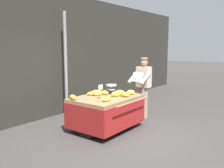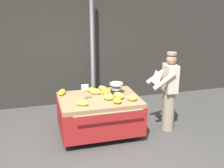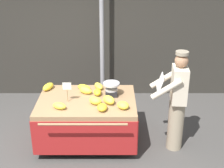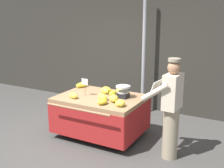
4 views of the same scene
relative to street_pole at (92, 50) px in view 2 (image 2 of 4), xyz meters
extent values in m
plane|color=#423F3D|center=(-0.43, -2.18, -1.49)|extent=(60.00, 60.00, 0.00)
cube|color=#2D2B26|center=(-0.43, 0.45, 0.29)|extent=(16.00, 0.24, 3.57)
cylinder|color=gray|center=(0.00, 0.00, 0.00)|extent=(0.09, 0.09, 2.99)
cube|color=#93704C|center=(-0.22, -1.63, -0.72)|extent=(1.62, 1.19, 0.08)
cylinder|color=black|center=(-0.95, -1.63, -1.11)|extent=(0.05, 0.76, 0.76)
cylinder|color=#B7B7BC|center=(-0.98, -1.63, -1.11)|extent=(0.01, 0.14, 0.14)
cylinder|color=black|center=(0.52, -1.63, -1.11)|extent=(0.05, 0.76, 0.76)
cylinder|color=#B7B7BC|center=(0.55, -1.63, -1.11)|extent=(0.01, 0.14, 0.14)
cylinder|color=#4C4742|center=(-0.22, -1.12, -1.12)|extent=(0.05, 0.05, 0.74)
cube|color=maroon|center=(-0.22, -2.23, -1.06)|extent=(1.62, 0.02, 0.60)
cube|color=maroon|center=(-0.22, -1.04, -1.06)|extent=(1.62, 0.02, 0.60)
cube|color=maroon|center=(-1.03, -1.63, -1.06)|extent=(0.02, 1.19, 0.60)
cube|color=maroon|center=(0.60, -1.63, -1.06)|extent=(0.02, 1.19, 0.60)
cylinder|color=#93704C|center=(-0.22, -2.41, -0.70)|extent=(1.30, 0.04, 0.04)
cube|color=black|center=(0.20, -1.48, -0.63)|extent=(0.20, 0.20, 0.09)
cylinder|color=#B7B7BC|center=(0.20, -1.48, -0.53)|extent=(0.02, 0.02, 0.11)
cylinder|color=#B7B7BC|center=(0.20, -1.48, -0.46)|extent=(0.28, 0.28, 0.04)
cylinder|color=#B7B7BC|center=(0.20, -1.48, -0.57)|extent=(0.21, 0.21, 0.03)
cylinder|color=#997A51|center=(-0.52, -1.71, -0.57)|extent=(0.01, 0.01, 0.22)
cube|color=white|center=(-0.52, -1.72, -0.40)|extent=(0.14, 0.01, 0.12)
ellipsoid|color=gold|center=(-0.04, -1.46, -0.63)|extent=(0.15, 0.22, 0.10)
ellipsoid|color=yellow|center=(-0.03, -1.19, -0.63)|extent=(0.21, 0.28, 0.09)
ellipsoid|color=yellow|center=(-0.25, -1.41, -0.62)|extent=(0.26, 0.22, 0.12)
ellipsoid|color=yellow|center=(0.38, -1.96, -0.62)|extent=(0.26, 0.26, 0.12)
ellipsoid|color=yellow|center=(-0.06, -1.80, -0.61)|extent=(0.26, 0.24, 0.12)
ellipsoid|color=yellow|center=(-0.93, -1.24, -0.62)|extent=(0.22, 0.31, 0.11)
ellipsoid|color=yellow|center=(0.16, -1.78, -0.61)|extent=(0.26, 0.30, 0.13)
ellipsoid|color=yellow|center=(-0.29, -1.24, -0.63)|extent=(0.28, 0.23, 0.09)
ellipsoid|color=gold|center=(0.05, -2.01, -0.63)|extent=(0.16, 0.22, 0.10)
ellipsoid|color=yellow|center=(-0.62, -1.97, -0.62)|extent=(0.26, 0.21, 0.10)
cylinder|color=gray|center=(1.27, -1.82, -1.05)|extent=(0.26, 0.26, 0.88)
cube|color=beige|center=(1.27, -1.82, -0.32)|extent=(0.26, 0.40, 0.58)
sphere|color=#9E7051|center=(1.27, -1.82, 0.07)|extent=(0.21, 0.21, 0.21)
cylinder|color=gray|center=(1.27, -1.82, 0.20)|extent=(0.20, 0.20, 0.05)
cylinder|color=beige|center=(1.04, -2.02, -0.31)|extent=(0.48, 0.13, 0.37)
cylinder|color=beige|center=(1.07, -1.60, -0.31)|extent=(0.48, 0.13, 0.37)
cube|color=silver|center=(0.97, -1.80, -0.30)|extent=(0.12, 0.35, 0.25)
camera|label=1|loc=(-4.75, -5.25, 0.51)|focal=39.29mm
camera|label=2|loc=(-1.43, -6.92, 1.34)|focal=45.35mm
camera|label=3|loc=(0.21, -6.39, 1.69)|focal=51.10mm
camera|label=4|loc=(2.54, -6.20, 0.96)|focal=45.93mm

